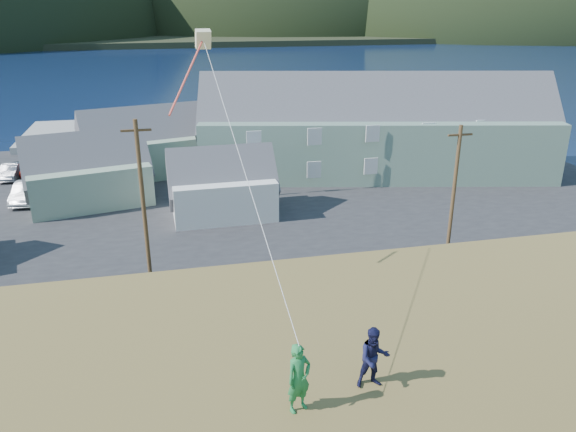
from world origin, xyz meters
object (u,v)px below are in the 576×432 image
(lodge, at_px, (375,128))
(shed_palegreen_near, at_px, (88,172))
(wharf, at_px, (140,132))
(shed_palegreen_far, at_px, (145,144))
(kite_flyer_navy, at_px, (374,358))
(shed_white, at_px, (222,185))
(kite_flyer_green, at_px, (299,378))

(lodge, height_order, shed_palegreen_near, lodge)
(wharf, xyz_separation_m, lodge, (21.79, -21.02, 3.87))
(wharf, bearing_deg, shed_palegreen_far, -86.36)
(lodge, distance_m, shed_palegreen_far, 21.28)
(shed_palegreen_near, height_order, kite_flyer_navy, kite_flyer_navy)
(lodge, distance_m, shed_white, 17.10)
(wharf, bearing_deg, kite_flyer_navy, -83.21)
(shed_white, xyz_separation_m, kite_flyer_green, (-1.56, -30.51, 5.55))
(shed_palegreen_near, xyz_separation_m, kite_flyer_green, (8.50, -35.55, 5.39))
(wharf, bearing_deg, kite_flyer_green, -84.97)
(lodge, distance_m, kite_flyer_green, 42.07)
(wharf, distance_m, lodge, 30.52)
(shed_palegreen_near, bearing_deg, kite_flyer_green, -89.36)
(lodge, xyz_separation_m, shed_palegreen_near, (-25.05, -2.96, -1.73))
(shed_white, relative_size, shed_palegreen_far, 0.64)
(kite_flyer_green, xyz_separation_m, kite_flyer_navy, (1.80, 0.40, -0.05))
(shed_palegreen_near, relative_size, shed_palegreen_far, 0.84)
(shed_palegreen_far, bearing_deg, shed_white, -80.20)
(wharf, relative_size, lodge, 0.79)
(kite_flyer_navy, bearing_deg, lodge, 71.88)
(lodge, height_order, kite_flyer_green, lodge)
(wharf, height_order, kite_flyer_green, kite_flyer_green)
(shed_palegreen_near, xyz_separation_m, shed_palegreen_far, (4.31, 7.47, 0.30))
(shed_white, bearing_deg, lodge, 26.84)
(shed_palegreen_near, height_order, shed_palegreen_far, shed_palegreen_far)
(kite_flyer_navy, bearing_deg, shed_white, 93.51)
(wharf, height_order, shed_white, shed_white)
(wharf, relative_size, shed_palegreen_near, 2.47)
(shed_palegreen_far, xyz_separation_m, kite_flyer_navy, (5.99, -42.62, 5.04))
(wharf, xyz_separation_m, shed_white, (6.80, -29.01, 1.98))
(shed_palegreen_near, distance_m, kite_flyer_navy, 37.02)
(shed_palegreen_far, bearing_deg, kite_flyer_green, -99.31)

